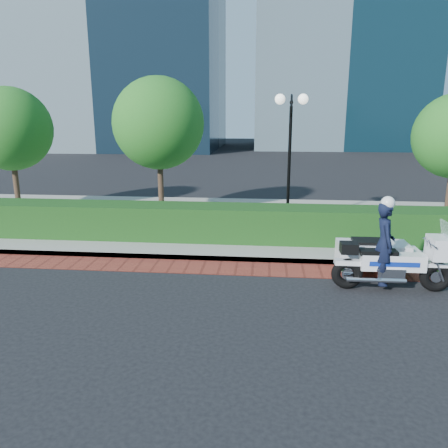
# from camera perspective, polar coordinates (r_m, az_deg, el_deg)

# --- Properties ---
(ground) EXTENTS (120.00, 120.00, 0.00)m
(ground) POSITION_cam_1_polar(r_m,az_deg,el_deg) (9.59, 3.47, -8.96)
(ground) COLOR black
(ground) RESTS_ON ground
(brick_strip) EXTENTS (60.00, 1.00, 0.01)m
(brick_strip) POSITION_cam_1_polar(r_m,az_deg,el_deg) (10.98, 3.77, -5.86)
(brick_strip) COLOR maroon
(brick_strip) RESTS_ON ground
(sidewalk) EXTENTS (60.00, 8.00, 0.15)m
(sidewalk) POSITION_cam_1_polar(r_m,az_deg,el_deg) (15.27, 4.32, 0.18)
(sidewalk) COLOR gray
(sidewalk) RESTS_ON ground
(hedge_main) EXTENTS (18.00, 1.20, 1.00)m
(hedge_main) POSITION_cam_1_polar(r_m,az_deg,el_deg) (12.80, 4.12, 0.08)
(hedge_main) COLOR #133311
(hedge_main) RESTS_ON sidewalk
(lamppost) EXTENTS (1.02, 0.70, 4.21)m
(lamppost) POSITION_cam_1_polar(r_m,az_deg,el_deg) (14.05, 8.62, 10.76)
(lamppost) COLOR black
(lamppost) RESTS_ON sidewalk
(tree_a) EXTENTS (3.00, 3.00, 4.58)m
(tree_a) POSITION_cam_1_polar(r_m,az_deg,el_deg) (17.91, -26.19, 11.06)
(tree_a) COLOR #332319
(tree_a) RESTS_ON sidewalk
(tree_b) EXTENTS (3.20, 3.20, 4.89)m
(tree_b) POSITION_cam_1_polar(r_m,az_deg,el_deg) (15.77, -8.54, 12.86)
(tree_b) COLOR #332319
(tree_b) RESTS_ON sidewalk
(police_motorcycle) EXTENTS (2.58, 1.81, 2.09)m
(police_motorcycle) POSITION_cam_1_polar(r_m,az_deg,el_deg) (10.46, 20.06, -3.64)
(police_motorcycle) COLOR black
(police_motorcycle) RESTS_ON ground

